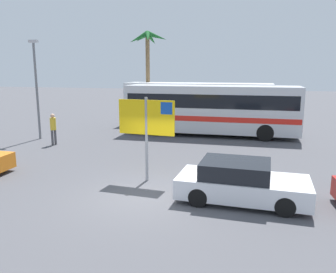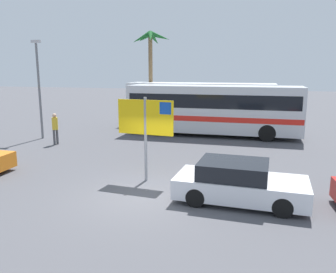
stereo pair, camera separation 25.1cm
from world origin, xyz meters
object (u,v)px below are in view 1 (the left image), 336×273
Objects in this scene: bus_rear_coach at (198,102)px; ferry_sign at (148,121)px; car_white at (241,182)px; bus_front_coach at (211,108)px; pedestrian_crossing_lot at (53,127)px.

bus_rear_coach is 3.38× the size of ferry_sign.
car_white is (3.51, -1.24, -1.69)m from ferry_sign.
bus_front_coach is at bearing -67.60° from bus_rear_coach.
bus_front_coach and bus_rear_coach have the same top height.
car_white is at bearing 2.39° from pedestrian_crossing_lot.
bus_rear_coach is 2.56× the size of car_white.
bus_rear_coach is at bearing 107.13° from car_white.
ferry_sign is 8.54m from pedestrian_crossing_lot.
car_white is at bearing -78.20° from bus_front_coach.
ferry_sign is at bearing 163.19° from car_white.
pedestrian_crossing_lot is at bearing -148.24° from bus_front_coach.
bus_front_coach is at bearing 104.45° from car_white.
pedestrian_crossing_lot is (-6.75, -8.62, -0.73)m from bus_rear_coach.
ferry_sign is 1.80× the size of pedestrian_crossing_lot.
bus_front_coach is 3.38× the size of ferry_sign.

